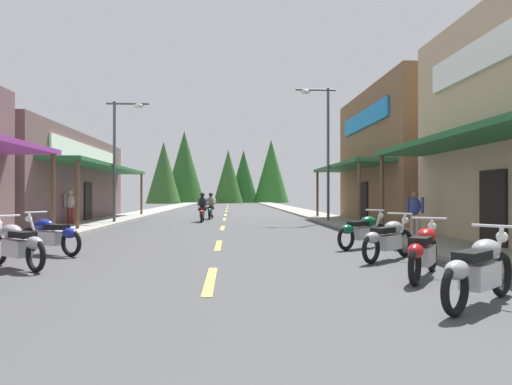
{
  "coord_description": "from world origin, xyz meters",
  "views": [
    {
      "loc": [
        0.34,
        0.61,
        1.46
      ],
      "look_at": [
        2.14,
        30.64,
        1.6
      ],
      "focal_mm": 30.08,
      "sensor_mm": 36.0,
      "label": 1
    }
  ],
  "objects_px": {
    "motorcycle_parked_left_4": "(50,235)",
    "motorcycle_parked_right_3": "(388,238)",
    "motorcycle_parked_right_1": "(479,269)",
    "pedestrian_by_shop": "(70,205)",
    "motorcycle_parked_right_4": "(363,230)",
    "motorcycle_parked_left_3": "(17,244)",
    "motorcycle_parked_right_2": "(424,250)",
    "rider_cruising_lead": "(202,210)",
    "pedestrian_browsing": "(415,211)",
    "rider_cruising_trailing": "(211,208)",
    "streetlamp_right": "(323,136)",
    "streetlamp_left": "(121,144)"
  },
  "relations": [
    {
      "from": "motorcycle_parked_left_4",
      "to": "rider_cruising_trailing",
      "type": "bearing_deg",
      "value": -71.72
    },
    {
      "from": "motorcycle_parked_right_4",
      "to": "pedestrian_browsing",
      "type": "relative_size",
      "value": 1.14
    },
    {
      "from": "streetlamp_left",
      "to": "rider_cruising_trailing",
      "type": "relative_size",
      "value": 2.82
    },
    {
      "from": "rider_cruising_trailing",
      "to": "pedestrian_browsing",
      "type": "height_order",
      "value": "pedestrian_browsing"
    },
    {
      "from": "motorcycle_parked_right_4",
      "to": "pedestrian_by_shop",
      "type": "height_order",
      "value": "pedestrian_by_shop"
    },
    {
      "from": "rider_cruising_trailing",
      "to": "pedestrian_browsing",
      "type": "xyz_separation_m",
      "value": [
        7.27,
        -11.78,
        0.25
      ]
    },
    {
      "from": "motorcycle_parked_right_1",
      "to": "motorcycle_parked_right_2",
      "type": "height_order",
      "value": "same"
    },
    {
      "from": "streetlamp_left",
      "to": "motorcycle_parked_left_3",
      "type": "distance_m",
      "value": 13.32
    },
    {
      "from": "motorcycle_parked_left_3",
      "to": "pedestrian_by_shop",
      "type": "bearing_deg",
      "value": -35.46
    },
    {
      "from": "streetlamp_left",
      "to": "motorcycle_parked_right_1",
      "type": "relative_size",
      "value": 3.47
    },
    {
      "from": "streetlamp_right",
      "to": "motorcycle_parked_right_2",
      "type": "bearing_deg",
      "value": -95.46
    },
    {
      "from": "pedestrian_browsing",
      "to": "rider_cruising_lead",
      "type": "bearing_deg",
      "value": -96.1
    },
    {
      "from": "motorcycle_parked_left_3",
      "to": "rider_cruising_trailing",
      "type": "distance_m",
      "value": 17.2
    },
    {
      "from": "motorcycle_parked_left_4",
      "to": "motorcycle_parked_right_3",
      "type": "bearing_deg",
      "value": -159.53
    },
    {
      "from": "motorcycle_parked_right_1",
      "to": "pedestrian_by_shop",
      "type": "xyz_separation_m",
      "value": [
        -10.53,
        14.63,
        0.48
      ]
    },
    {
      "from": "motorcycle_parked_right_1",
      "to": "motorcycle_parked_left_3",
      "type": "xyz_separation_m",
      "value": [
        -7.43,
        3.28,
        0.0
      ]
    },
    {
      "from": "motorcycle_parked_right_3",
      "to": "pedestrian_browsing",
      "type": "bearing_deg",
      "value": 18.98
    },
    {
      "from": "streetlamp_right",
      "to": "motorcycle_parked_left_3",
      "type": "height_order",
      "value": "streetlamp_right"
    },
    {
      "from": "pedestrian_by_shop",
      "to": "motorcycle_parked_right_4",
      "type": "bearing_deg",
      "value": 41.43
    },
    {
      "from": "pedestrian_by_shop",
      "to": "motorcycle_parked_left_3",
      "type": "bearing_deg",
      "value": 5.15
    },
    {
      "from": "streetlamp_right",
      "to": "motorcycle_parked_right_3",
      "type": "distance_m",
      "value": 13.19
    },
    {
      "from": "motorcycle_parked_right_4",
      "to": "rider_cruising_lead",
      "type": "height_order",
      "value": "rider_cruising_lead"
    },
    {
      "from": "motorcycle_parked_right_2",
      "to": "rider_cruising_trailing",
      "type": "distance_m",
      "value": 18.9
    },
    {
      "from": "motorcycle_parked_right_1",
      "to": "pedestrian_by_shop",
      "type": "relative_size",
      "value": 1.04
    },
    {
      "from": "motorcycle_parked_right_4",
      "to": "motorcycle_parked_left_3",
      "type": "height_order",
      "value": "same"
    },
    {
      "from": "motorcycle_parked_right_4",
      "to": "rider_cruising_lead",
      "type": "bearing_deg",
      "value": 78.2
    },
    {
      "from": "motorcycle_parked_right_4",
      "to": "pedestrian_browsing",
      "type": "bearing_deg",
      "value": 8.43
    },
    {
      "from": "streetlamp_right",
      "to": "motorcycle_parked_right_2",
      "type": "distance_m",
      "value": 15.13
    },
    {
      "from": "motorcycle_parked_right_2",
      "to": "motorcycle_parked_left_4",
      "type": "bearing_deg",
      "value": 101.77
    },
    {
      "from": "motorcycle_parked_right_3",
      "to": "rider_cruising_trailing",
      "type": "relative_size",
      "value": 0.78
    },
    {
      "from": "motorcycle_parked_right_4",
      "to": "motorcycle_parked_left_4",
      "type": "relative_size",
      "value": 0.95
    },
    {
      "from": "motorcycle_parked_right_1",
      "to": "motorcycle_parked_left_4",
      "type": "distance_m",
      "value": 9.21
    },
    {
      "from": "rider_cruising_trailing",
      "to": "motorcycle_parked_left_3",
      "type": "bearing_deg",
      "value": 173.33
    },
    {
      "from": "motorcycle_parked_right_1",
      "to": "motorcycle_parked_right_2",
      "type": "relative_size",
      "value": 0.97
    },
    {
      "from": "rider_cruising_lead",
      "to": "motorcycle_parked_left_3",
      "type": "bearing_deg",
      "value": 169.16
    },
    {
      "from": "motorcycle_parked_left_3",
      "to": "rider_cruising_trailing",
      "type": "bearing_deg",
      "value": -60.92
    },
    {
      "from": "streetlamp_right",
      "to": "pedestrian_by_shop",
      "type": "relative_size",
      "value": 4.16
    },
    {
      "from": "streetlamp_left",
      "to": "pedestrian_by_shop",
      "type": "bearing_deg",
      "value": -142.42
    },
    {
      "from": "streetlamp_right",
      "to": "pedestrian_browsing",
      "type": "xyz_separation_m",
      "value": [
        1.36,
        -7.97,
        -3.54
      ]
    },
    {
      "from": "motorcycle_parked_left_3",
      "to": "pedestrian_by_shop",
      "type": "height_order",
      "value": "pedestrian_by_shop"
    },
    {
      "from": "motorcycle_parked_right_4",
      "to": "motorcycle_parked_left_4",
      "type": "xyz_separation_m",
      "value": [
        -7.94,
        -0.77,
        0.0
      ]
    },
    {
      "from": "streetlamp_right",
      "to": "rider_cruising_trailing",
      "type": "xyz_separation_m",
      "value": [
        -5.9,
        3.81,
        -3.79
      ]
    },
    {
      "from": "motorcycle_parked_right_2",
      "to": "motorcycle_parked_left_3",
      "type": "relative_size",
      "value": 1.05
    },
    {
      "from": "motorcycle_parked_left_3",
      "to": "pedestrian_by_shop",
      "type": "relative_size",
      "value": 1.03
    },
    {
      "from": "motorcycle_parked_right_1",
      "to": "pedestrian_browsing",
      "type": "bearing_deg",
      "value": 33.04
    },
    {
      "from": "pedestrian_browsing",
      "to": "motorcycle_parked_right_2",
      "type": "bearing_deg",
      "value": 21.37
    },
    {
      "from": "motorcycle_parked_left_3",
      "to": "streetlamp_right",
      "type": "bearing_deg",
      "value": -85.03
    },
    {
      "from": "motorcycle_parked_left_3",
      "to": "motorcycle_parked_left_4",
      "type": "bearing_deg",
      "value": -46.18
    },
    {
      "from": "motorcycle_parked_right_4",
      "to": "rider_cruising_trailing",
      "type": "bearing_deg",
      "value": 72.95
    },
    {
      "from": "streetlamp_left",
      "to": "pedestrian_browsing",
      "type": "xyz_separation_m",
      "value": [
        11.51,
        -7.66,
        -3.05
      ]
    }
  ]
}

